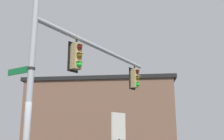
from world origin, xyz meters
TOP-DOWN VIEW (x-y plane):
  - signal_pole at (0.00, 0.00)m, footprint 0.21×0.21m
  - mast_arm at (-3.91, -0.53)m, footprint 7.85×1.23m
  - traffic_light_nearest_pole at (-2.16, -0.27)m, footprint 0.54×0.49m
  - traffic_light_mid_inner at (-7.13, -0.94)m, footprint 0.54×0.49m
  - street_name_sign at (0.05, -0.38)m, footprint 0.29×1.27m
  - storefront_building at (-12.53, -8.17)m, footprint 12.39×13.81m
  - tree_by_storefront at (-14.79, -8.22)m, footprint 3.04×3.04m
  - historical_marker at (-1.39, 2.46)m, footprint 0.60×0.08m

SIDE VIEW (x-z plane):
  - historical_marker at x=-1.39m, z-range 0.34..2.47m
  - storefront_building at x=-12.53m, z-range 0.01..5.91m
  - signal_pole at x=0.00m, z-range 0.00..6.10m
  - street_name_sign at x=0.05m, z-range 3.46..3.68m
  - traffic_light_nearest_pole at x=-2.16m, z-range 3.88..5.19m
  - traffic_light_mid_inner at x=-7.13m, z-range 3.88..5.19m
  - tree_by_storefront at x=-14.79m, z-range 1.73..8.28m
  - mast_arm at x=-3.91m, z-range 5.23..5.41m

